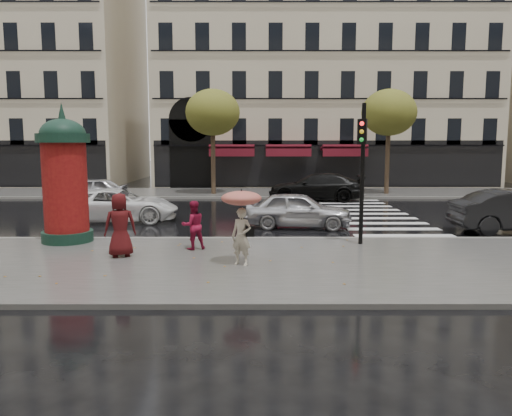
{
  "coord_description": "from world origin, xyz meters",
  "views": [
    {
      "loc": [
        0.66,
        -13.56,
        3.28
      ],
      "look_at": [
        0.68,
        1.5,
        1.33
      ],
      "focal_mm": 35.0,
      "sensor_mm": 36.0,
      "label": 1
    }
  ],
  "objects_px": {
    "car_white": "(118,205)",
    "car_black": "(316,187)",
    "woman_umbrella": "(242,215)",
    "morris_column": "(65,176)",
    "woman_red": "(193,225)",
    "car_far_silver": "(89,190)",
    "man_burgundy": "(120,225)",
    "traffic_light": "(362,160)",
    "car_silver": "(298,210)"
  },
  "relations": [
    {
      "from": "car_white",
      "to": "car_black",
      "type": "xyz_separation_m",
      "value": [
        9.27,
        7.77,
        0.09
      ]
    },
    {
      "from": "man_burgundy",
      "to": "car_far_silver",
      "type": "xyz_separation_m",
      "value": [
        -5.45,
        13.83,
        -0.32
      ]
    },
    {
      "from": "car_black",
      "to": "car_far_silver",
      "type": "xyz_separation_m",
      "value": [
        -12.72,
        -0.96,
        -0.09
      ]
    },
    {
      "from": "woman_umbrella",
      "to": "morris_column",
      "type": "relative_size",
      "value": 0.45
    },
    {
      "from": "traffic_light",
      "to": "car_far_silver",
      "type": "distance_m",
      "value": 17.57
    },
    {
      "from": "man_burgundy",
      "to": "traffic_light",
      "type": "bearing_deg",
      "value": 174.58
    },
    {
      "from": "woman_umbrella",
      "to": "morris_column",
      "type": "xyz_separation_m",
      "value": [
        -5.75,
        3.18,
        0.8
      ]
    },
    {
      "from": "woman_umbrella",
      "to": "car_far_silver",
      "type": "relative_size",
      "value": 0.49
    },
    {
      "from": "man_burgundy",
      "to": "car_far_silver",
      "type": "bearing_deg",
      "value": -87.43
    },
    {
      "from": "traffic_light",
      "to": "car_black",
      "type": "relative_size",
      "value": 0.81
    },
    {
      "from": "car_white",
      "to": "car_far_silver",
      "type": "relative_size",
      "value": 1.21
    },
    {
      "from": "woman_umbrella",
      "to": "car_black",
      "type": "distance_m",
      "value": 16.26
    },
    {
      "from": "woman_umbrella",
      "to": "morris_column",
      "type": "bearing_deg",
      "value": 151.01
    },
    {
      "from": "morris_column",
      "to": "car_far_silver",
      "type": "relative_size",
      "value": 1.07
    },
    {
      "from": "woman_red",
      "to": "car_white",
      "type": "xyz_separation_m",
      "value": [
        -3.92,
        6.07,
        -0.16
      ]
    },
    {
      "from": "woman_umbrella",
      "to": "car_far_silver",
      "type": "height_order",
      "value": "woman_umbrella"
    },
    {
      "from": "car_far_silver",
      "to": "man_burgundy",
      "type": "bearing_deg",
      "value": 19.84
    },
    {
      "from": "man_burgundy",
      "to": "traffic_light",
      "type": "xyz_separation_m",
      "value": [
        7.09,
        1.71,
        1.76
      ]
    },
    {
      "from": "morris_column",
      "to": "traffic_light",
      "type": "xyz_separation_m",
      "value": [
        9.41,
        -0.49,
        0.53
      ]
    },
    {
      "from": "woman_red",
      "to": "man_burgundy",
      "type": "relative_size",
      "value": 0.82
    },
    {
      "from": "morris_column",
      "to": "traffic_light",
      "type": "relative_size",
      "value": 1.01
    },
    {
      "from": "car_white",
      "to": "car_black",
      "type": "height_order",
      "value": "car_black"
    },
    {
      "from": "man_burgundy",
      "to": "car_far_silver",
      "type": "height_order",
      "value": "man_burgundy"
    },
    {
      "from": "morris_column",
      "to": "woman_red",
      "type": "bearing_deg",
      "value": -16.19
    },
    {
      "from": "car_silver",
      "to": "morris_column",
      "type": "bearing_deg",
      "value": 120.24
    },
    {
      "from": "woman_umbrella",
      "to": "traffic_light",
      "type": "relative_size",
      "value": 0.46
    },
    {
      "from": "morris_column",
      "to": "car_white",
      "type": "distance_m",
      "value": 5.09
    },
    {
      "from": "man_burgundy",
      "to": "car_silver",
      "type": "xyz_separation_m",
      "value": [
        5.46,
        5.54,
        -0.31
      ]
    },
    {
      "from": "woman_red",
      "to": "man_burgundy",
      "type": "xyz_separation_m",
      "value": [
        -1.92,
        -0.96,
        0.17
      ]
    },
    {
      "from": "man_burgundy",
      "to": "traffic_light",
      "type": "distance_m",
      "value": 7.51
    },
    {
      "from": "woman_umbrella",
      "to": "car_silver",
      "type": "height_order",
      "value": "woman_umbrella"
    },
    {
      "from": "morris_column",
      "to": "car_far_silver",
      "type": "height_order",
      "value": "morris_column"
    },
    {
      "from": "car_black",
      "to": "car_far_silver",
      "type": "relative_size",
      "value": 1.32
    },
    {
      "from": "man_burgundy",
      "to": "car_black",
      "type": "height_order",
      "value": "man_burgundy"
    },
    {
      "from": "traffic_light",
      "to": "woman_umbrella",
      "type": "bearing_deg",
      "value": -143.71
    },
    {
      "from": "car_far_silver",
      "to": "woman_umbrella",
      "type": "bearing_deg",
      "value": 29.26
    },
    {
      "from": "woman_umbrella",
      "to": "woman_red",
      "type": "height_order",
      "value": "woman_umbrella"
    },
    {
      "from": "car_white",
      "to": "woman_red",
      "type": "bearing_deg",
      "value": -152.66
    },
    {
      "from": "woman_umbrella",
      "to": "morris_column",
      "type": "distance_m",
      "value": 6.62
    },
    {
      "from": "woman_red",
      "to": "car_black",
      "type": "height_order",
      "value": "woman_red"
    },
    {
      "from": "woman_umbrella",
      "to": "car_silver",
      "type": "xyz_separation_m",
      "value": [
        2.03,
        6.53,
        -0.74
      ]
    },
    {
      "from": "car_silver",
      "to": "car_white",
      "type": "distance_m",
      "value": 7.61
    },
    {
      "from": "car_white",
      "to": "man_burgundy",
      "type": "bearing_deg",
      "value": -169.67
    },
    {
      "from": "traffic_light",
      "to": "car_far_silver",
      "type": "xyz_separation_m",
      "value": [
        -12.54,
        12.13,
        -2.08
      ]
    },
    {
      "from": "car_silver",
      "to": "car_black",
      "type": "height_order",
      "value": "car_black"
    },
    {
      "from": "car_white",
      "to": "car_silver",
      "type": "bearing_deg",
      "value": -106.86
    },
    {
      "from": "morris_column",
      "to": "car_silver",
      "type": "bearing_deg",
      "value": 23.25
    },
    {
      "from": "car_silver",
      "to": "car_black",
      "type": "relative_size",
      "value": 0.76
    },
    {
      "from": "morris_column",
      "to": "car_silver",
      "type": "xyz_separation_m",
      "value": [
        7.78,
        3.34,
        -1.54
      ]
    },
    {
      "from": "car_black",
      "to": "morris_column",
      "type": "bearing_deg",
      "value": -29.88
    }
  ]
}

